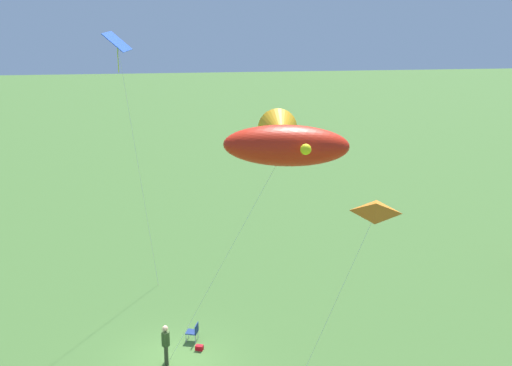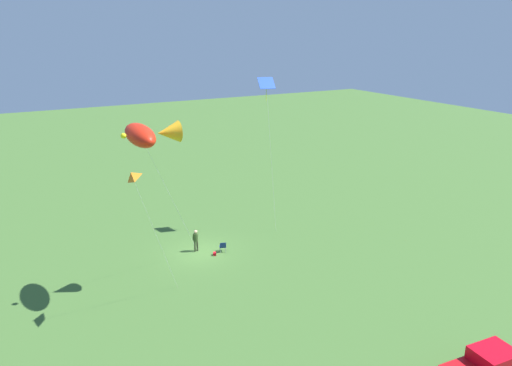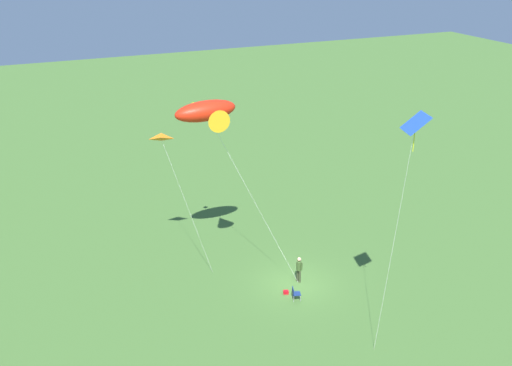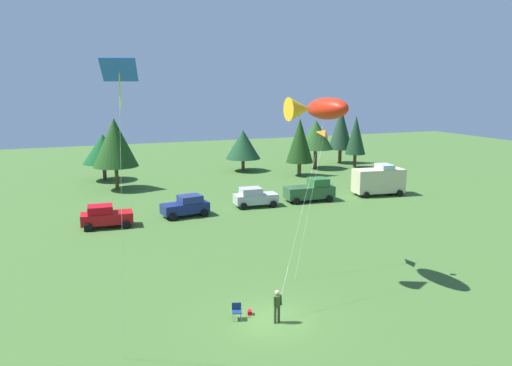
% 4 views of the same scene
% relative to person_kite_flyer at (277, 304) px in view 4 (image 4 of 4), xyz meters
% --- Properties ---
extents(ground_plane, '(160.00, 160.00, 0.00)m').
position_rel_person_kite_flyer_xyz_m(ground_plane, '(-0.17, 0.29, -1.02)').
color(ground_plane, '#3F662C').
extents(person_kite_flyer, '(0.53, 0.40, 1.74)m').
position_rel_person_kite_flyer_xyz_m(person_kite_flyer, '(0.00, 0.00, 0.00)').
color(person_kite_flyer, '#373D26').
rests_on(person_kite_flyer, ground).
extents(folding_chair, '(0.60, 0.60, 0.82)m').
position_rel_person_kite_flyer_xyz_m(folding_chair, '(-1.75, 1.15, -0.53)').
color(folding_chair, navy).
rests_on(folding_chair, ground).
extents(backpack_on_grass, '(0.32, 0.38, 0.22)m').
position_rel_person_kite_flyer_xyz_m(backpack_on_grass, '(-0.95, 1.37, -0.91)').
color(backpack_on_grass, red).
rests_on(backpack_on_grass, ground).
extents(car_red_sedan, '(4.32, 2.45, 1.89)m').
position_rel_person_kite_flyer_xyz_m(car_red_sedan, '(-6.44, 20.94, -0.07)').
color(car_red_sedan, red).
rests_on(car_red_sedan, ground).
extents(car_navy_hatch, '(4.40, 2.68, 1.89)m').
position_rel_person_kite_flyer_xyz_m(car_navy_hatch, '(0.71, 21.95, -0.07)').
color(car_navy_hatch, navy).
rests_on(car_navy_hatch, ground).
extents(car_silver_compact, '(4.31, 2.45, 1.89)m').
position_rel_person_kite_flyer_xyz_m(car_silver_compact, '(7.82, 23.02, -0.07)').
color(car_silver_compact, '#B1B1B5').
rests_on(car_silver_compact, ground).
extents(truck_green_flatbed, '(5.12, 2.68, 2.34)m').
position_rel_person_kite_flyer_xyz_m(truck_green_flatbed, '(14.05, 23.12, 0.08)').
color(truck_green_flatbed, '#2D5730').
rests_on(truck_green_flatbed, ground).
extents(van_camper_beige, '(5.64, 3.16, 3.34)m').
position_rel_person_kite_flyer_xyz_m(van_camper_beige, '(22.20, 22.95, 0.62)').
color(van_camper_beige, beige).
rests_on(van_camper_beige, ground).
extents(treeline_distant, '(59.44, 11.82, 8.43)m').
position_rel_person_kite_flyer_xyz_m(treeline_distant, '(9.77, 40.04, 3.64)').
color(treeline_distant, '#532E1F').
rests_on(treeline_distant, ground).
extents(kite_large_fish, '(6.30, 6.17, 11.16)m').
position_rel_person_kite_flyer_xyz_m(kite_large_fish, '(4.51, 4.22, 9.41)').
color(kite_large_fish, red).
rests_on(kite_large_fish, ground).
extents(kite_diamond_blue, '(1.49, 2.03, 12.76)m').
position_rel_person_kite_flyer_xyz_m(kite_diamond_blue, '(-7.35, -1.97, 11.09)').
color(kite_diamond_blue, blue).
rests_on(kite_diamond_blue, ground).
extents(kite_delta_orange, '(3.61, 2.76, 9.08)m').
position_rel_person_kite_flyer_xyz_m(kite_delta_orange, '(6.30, 6.74, 7.70)').
color(kite_delta_orange, orange).
rests_on(kite_delta_orange, ground).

